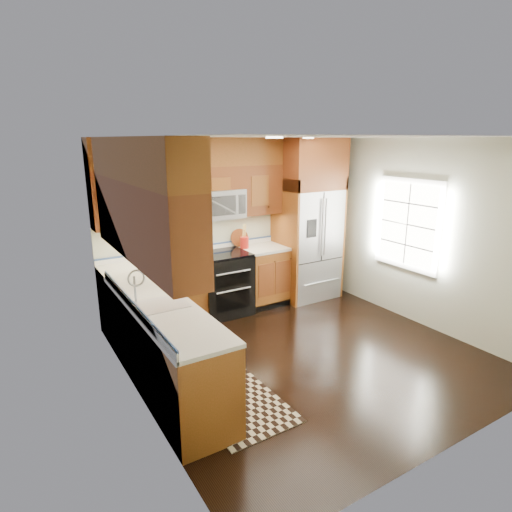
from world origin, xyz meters
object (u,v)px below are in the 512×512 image
knife_block (151,252)px  utensil_crock (244,240)px  refrigerator (308,220)px  range (223,284)px  rug (234,399)px

knife_block → utensil_crock: size_ratio=0.73×
refrigerator → utensil_crock: size_ratio=6.90×
range → knife_block: 1.19m
knife_block → rug: bearing=-88.7°
range → refrigerator: (1.55, -0.04, 0.83)m
refrigerator → rug: size_ratio=1.93×
range → refrigerator: bearing=-1.4°
range → rug: 2.33m
refrigerator → rug: refrigerator is taller
rug → knife_block: bearing=90.1°
refrigerator → knife_block: (-2.55, 0.29, -0.25)m
utensil_crock → rug: bearing=-122.4°
knife_block → refrigerator: bearing=-6.4°
rug → knife_block: 2.55m
range → rug: bearing=-114.6°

